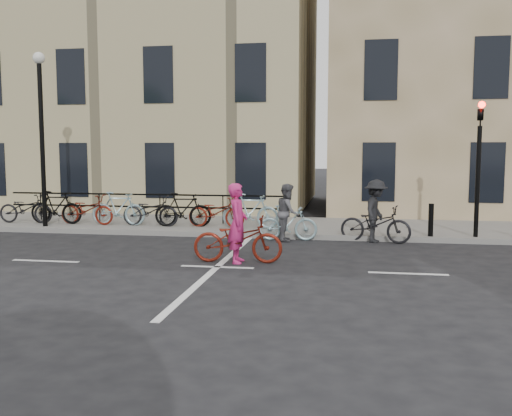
% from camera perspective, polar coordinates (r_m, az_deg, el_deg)
% --- Properties ---
extents(ground, '(120.00, 120.00, 0.00)m').
position_cam_1_polar(ground, '(12.38, -3.90, -5.93)').
color(ground, black).
rests_on(ground, ground).
extents(sidewalk, '(46.00, 4.00, 0.15)m').
position_cam_1_polar(sidewalk, '(19.20, -11.43, -1.54)').
color(sidewalk, slate).
rests_on(sidewalk, ground).
extents(building_east, '(14.00, 10.00, 12.00)m').
position_cam_1_polar(building_east, '(25.80, 23.91, 13.51)').
color(building_east, '#948059').
rests_on(building_east, sidewalk).
extents(building_west, '(20.00, 10.00, 10.00)m').
position_cam_1_polar(building_west, '(27.57, -16.30, 11.17)').
color(building_west, tan).
rests_on(building_west, sidewalk).
extents(traffic_light, '(0.18, 0.30, 3.90)m').
position_cam_1_polar(traffic_light, '(16.48, 21.40, 5.24)').
color(traffic_light, black).
rests_on(traffic_light, sidewalk).
extents(lamp_post, '(0.36, 0.36, 5.28)m').
position_cam_1_polar(lamp_post, '(18.69, -20.69, 8.48)').
color(lamp_post, black).
rests_on(lamp_post, sidewalk).
extents(bollard_east, '(0.14, 0.14, 0.90)m').
position_cam_1_polar(bollard_east, '(16.30, 17.09, -1.15)').
color(bollard_east, black).
rests_on(bollard_east, sidewalk).
extents(parked_bikes, '(9.35, 1.23, 1.05)m').
position_cam_1_polar(parked_bikes, '(18.20, -12.15, -0.15)').
color(parked_bikes, black).
rests_on(parked_bikes, sidewalk).
extents(cyclist_pink, '(2.04, 0.81, 1.78)m').
position_cam_1_polar(cyclist_pink, '(12.75, -1.84, -2.74)').
color(cyclist_pink, maroon).
rests_on(cyclist_pink, ground).
extents(cyclist_grey, '(1.67, 0.82, 1.58)m').
position_cam_1_polar(cyclist_grey, '(15.79, 3.20, -0.97)').
color(cyclist_grey, '#8CB0B8').
rests_on(cyclist_grey, ground).
extents(cyclist_dark, '(2.03, 1.23, 1.71)m').
position_cam_1_polar(cyclist_dark, '(15.81, 11.87, -0.96)').
color(cyclist_dark, black).
rests_on(cyclist_dark, ground).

